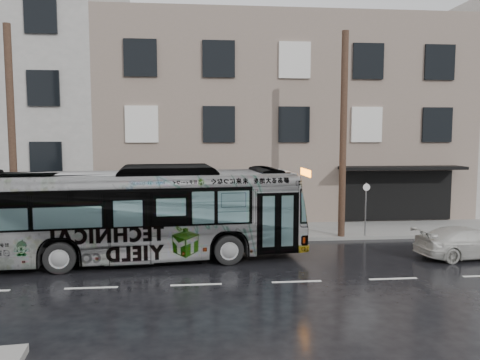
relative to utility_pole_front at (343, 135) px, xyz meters
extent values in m
plane|color=black|center=(-6.50, -3.30, -4.65)|extent=(120.00, 120.00, 0.00)
cube|color=gray|center=(-6.50, 1.60, -4.58)|extent=(90.00, 3.60, 0.15)
cube|color=gray|center=(-1.50, 9.40, 0.85)|extent=(20.00, 12.00, 11.00)
cylinder|color=#4C3426|center=(0.00, 0.00, 0.00)|extent=(0.30, 0.30, 9.00)
cylinder|color=#4C3426|center=(-14.00, 0.00, 0.00)|extent=(0.30, 0.30, 9.00)
cylinder|color=slate|center=(1.10, 0.00, -3.30)|extent=(0.06, 0.06, 2.40)
imported|color=#B2B2B2|center=(-8.76, -2.64, -2.89)|extent=(12.88, 4.13, 3.53)
imported|color=#B3B1AA|center=(3.83, -3.48, -4.07)|extent=(4.17, 2.06, 1.17)
camera|label=1|loc=(-6.48, -20.11, 0.03)|focal=35.00mm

